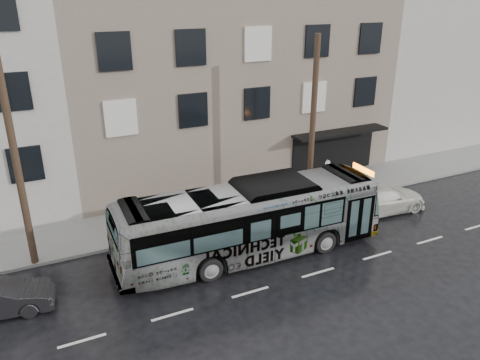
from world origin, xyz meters
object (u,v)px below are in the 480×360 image
object	(u,v)px
utility_pole_rear	(17,164)
bus	(250,221)
utility_pole_front	(313,124)
sign_post	(326,180)
white_sedan	(381,199)

from	to	relation	value
utility_pole_rear	bus	world-z (taller)	utility_pole_rear
utility_pole_front	sign_post	size ratio (longest dim) A/B	3.75
utility_pole_front	sign_post	bearing A→B (deg)	0.00
utility_pole_front	bus	distance (m)	6.81
sign_post	bus	bearing A→B (deg)	-153.23
sign_post	utility_pole_rear	bearing A→B (deg)	180.00
sign_post	bus	xyz separation A→B (m)	(-6.33, -3.19, 0.33)
bus	white_sedan	size ratio (longest dim) A/B	2.35
bus	white_sedan	world-z (taller)	bus
utility_pole_front	bus	xyz separation A→B (m)	(-5.23, -3.19, -2.97)
utility_pole_rear	white_sedan	xyz separation A→B (m)	(17.06, -2.27, -3.90)
utility_pole_front	utility_pole_rear	distance (m)	14.00
sign_post	bus	distance (m)	7.10
utility_pole_rear	bus	xyz separation A→B (m)	(8.77, -3.19, -2.97)
utility_pole_rear	white_sedan	distance (m)	17.65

